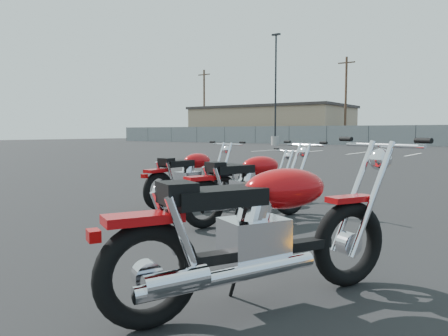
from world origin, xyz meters
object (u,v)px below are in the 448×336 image
Objects in this scene: motorcycle_second_black at (253,180)px; motorcycle_third_red at (250,185)px; motorcycle_rear_red at (261,231)px; motorcycle_front_red at (190,176)px.

motorcycle_third_red is at bearing -60.15° from motorcycle_second_black.
motorcycle_second_black is at bearing 122.17° from motorcycle_rear_red.
motorcycle_front_red reaches higher than motorcycle_second_black.
motorcycle_front_red is 1.14× the size of motorcycle_second_black.
motorcycle_rear_red reaches higher than motorcycle_third_red.
motorcycle_rear_red reaches higher than motorcycle_front_red.
motorcycle_third_red is 2.91m from motorcycle_rear_red.
motorcycle_rear_red reaches higher than motorcycle_second_black.
motorcycle_third_red is at bearing -22.00° from motorcycle_front_red.
motorcycle_rear_red is at bearing -43.99° from motorcycle_front_red.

